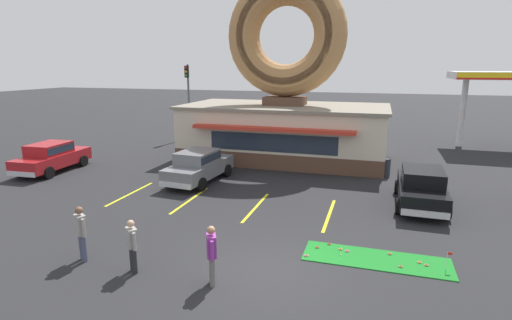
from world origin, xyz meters
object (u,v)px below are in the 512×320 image
(car_grey, at_px, (199,165))
(pedestrian_leather_jacket_man, at_px, (212,253))
(putting_flag_pin, at_px, (449,256))
(car_black, at_px, (422,186))
(pedestrian_blue_sweater_man, at_px, (81,231))
(traffic_light_pole, at_px, (188,92))
(trash_bin, at_px, (385,167))
(car_red, at_px, (51,156))
(pedestrian_hooded_kid, at_px, (132,244))
(golf_ball, at_px, (341,255))

(car_grey, xyz_separation_m, pedestrian_leather_jacket_man, (4.49, -8.77, 0.04))
(car_grey, relative_size, pedestrian_leather_jacket_man, 2.83)
(putting_flag_pin, distance_m, car_grey, 12.24)
(car_black, relative_size, pedestrian_blue_sweater_man, 2.71)
(traffic_light_pole, bearing_deg, trash_bin, -25.98)
(trash_bin, bearing_deg, traffic_light_pole, 154.02)
(car_red, xyz_separation_m, car_grey, (8.58, 0.56, 0.00))
(car_black, bearing_deg, car_red, -179.91)
(car_black, bearing_deg, car_grey, 177.07)
(traffic_light_pole, bearing_deg, pedestrian_blue_sweater_man, -72.37)
(putting_flag_pin, height_order, car_grey, car_grey)
(car_grey, distance_m, pedestrian_leather_jacket_man, 9.85)
(pedestrian_blue_sweater_man, xyz_separation_m, trash_bin, (8.65, 12.43, -0.44))
(car_red, xyz_separation_m, car_black, (18.89, 0.03, 0.00))
(pedestrian_hooded_kid, bearing_deg, car_grey, 103.44)
(putting_flag_pin, bearing_deg, trash_bin, 99.61)
(car_red, xyz_separation_m, traffic_light_pole, (2.58, 11.60, 2.84))
(pedestrian_blue_sweater_man, distance_m, trash_bin, 15.15)
(putting_flag_pin, height_order, pedestrian_hooded_kid, pedestrian_hooded_kid)
(car_red, height_order, pedestrian_blue_sweater_man, pedestrian_blue_sweater_man)
(trash_bin, bearing_deg, golf_ball, -97.44)
(car_red, distance_m, pedestrian_blue_sweater_man, 11.99)
(pedestrian_hooded_kid, relative_size, trash_bin, 1.60)
(pedestrian_blue_sweater_man, bearing_deg, pedestrian_hooded_kid, -4.96)
(car_black, distance_m, pedestrian_blue_sweater_man, 12.92)
(car_black, bearing_deg, pedestrian_leather_jacket_man, -125.27)
(car_grey, xyz_separation_m, pedestrian_blue_sweater_man, (0.27, -8.65, 0.07))
(golf_ball, relative_size, trash_bin, 0.04)
(car_red, relative_size, pedestrian_blue_sweater_man, 2.75)
(pedestrian_hooded_kid, bearing_deg, car_black, 45.26)
(car_black, distance_m, pedestrian_hooded_kid, 11.66)
(putting_flag_pin, xyz_separation_m, traffic_light_pole, (-16.59, 17.17, 3.27))
(putting_flag_pin, relative_size, traffic_light_pole, 0.09)
(car_black, relative_size, pedestrian_leather_jacket_man, 2.77)
(car_black, xyz_separation_m, pedestrian_hooded_kid, (-8.21, -8.28, -0.02))
(car_grey, distance_m, trash_bin, 9.69)
(car_red, distance_m, trash_bin, 18.03)
(pedestrian_hooded_kid, height_order, traffic_light_pole, traffic_light_pole)
(putting_flag_pin, relative_size, trash_bin, 0.56)
(pedestrian_hooded_kid, relative_size, pedestrian_leather_jacket_man, 0.94)
(pedestrian_blue_sweater_man, bearing_deg, car_grey, 91.77)
(traffic_light_pole, bearing_deg, pedestrian_leather_jacket_man, -62.12)
(car_black, height_order, car_grey, same)
(golf_ball, xyz_separation_m, trash_bin, (1.30, 9.92, 0.45))
(pedestrian_hooded_kid, bearing_deg, pedestrian_blue_sweater_man, 175.04)
(car_red, relative_size, pedestrian_hooded_kid, 2.99)
(trash_bin, bearing_deg, putting_flag_pin, -80.39)
(car_red, distance_m, pedestrian_hooded_kid, 13.50)
(pedestrian_blue_sweater_man, height_order, traffic_light_pole, traffic_light_pole)
(pedestrian_leather_jacket_man, distance_m, traffic_light_pole, 22.58)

